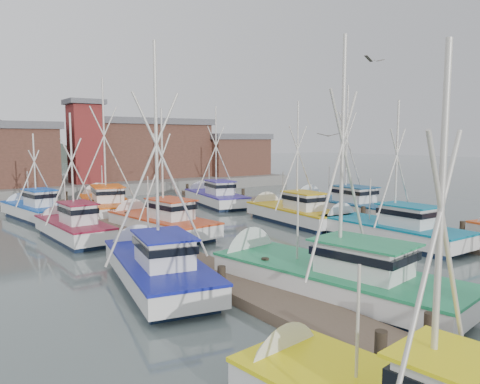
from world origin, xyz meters
TOP-DOWN VIEW (x-y plane):
  - ground at (0.00, 0.00)m, footprint 260.00×260.00m
  - dock_left at (-7.00, 4.04)m, footprint 2.30×46.00m
  - dock_right at (7.00, 4.04)m, footprint 2.30×46.00m
  - quay at (0.00, 37.00)m, footprint 44.00×16.00m
  - shed_center at (6.00, 37.00)m, footprint 14.84×9.54m
  - shed_right at (17.00, 34.00)m, footprint 8.48×6.36m
  - lookout_tower at (-2.00, 33.00)m, footprint 3.60×3.60m
  - boat_4 at (-4.71, -3.71)m, footprint 4.82×10.54m
  - boat_5 at (4.60, 0.69)m, footprint 3.50×9.13m
  - boat_6 at (-9.18, 1.13)m, footprint 4.34×9.27m
  - boat_8 at (-4.83, 10.12)m, footprint 3.83×9.17m
  - boat_9 at (4.36, 8.27)m, footprint 3.60×9.08m
  - boat_10 at (-9.58, 11.52)m, footprint 3.16×7.82m
  - boat_11 at (9.98, 9.13)m, footprint 4.28×9.80m
  - boat_12 at (-4.65, 19.98)m, footprint 5.05×10.58m
  - boat_13 at (4.57, 18.71)m, footprint 4.30×9.33m
  - boat_14 at (-9.89, 19.97)m, footprint 3.56×8.24m
  - gull_near at (0.00, -2.05)m, footprint 1.54×0.66m
  - gull_far at (2.78, 3.33)m, footprint 1.55×0.66m

SIDE VIEW (x-z plane):
  - ground at x=0.00m, z-range 0.00..0.00m
  - dock_left at x=-7.00m, z-range -0.54..0.96m
  - dock_right at x=7.00m, z-range -0.54..0.96m
  - quay at x=0.00m, z-range 0.00..1.20m
  - boat_14 at x=-9.89m, z-range -2.69..4.04m
  - boat_8 at x=-4.83m, z-range -3.46..4.82m
  - boat_10 at x=-9.58m, z-range -3.20..4.55m
  - boat_5 at x=4.60m, z-range -3.63..4.99m
  - boat_9 at x=4.36m, z-range -3.81..5.18m
  - boat_13 at x=4.57m, z-range -3.96..5.33m
  - boat_4 at x=-4.71m, z-range -4.44..5.81m
  - boat_6 at x=-9.18m, z-range -4.37..5.75m
  - boat_11 at x=9.98m, z-range -4.60..5.98m
  - boat_12 at x=-4.65m, z-range -4.93..6.31m
  - shed_right at x=17.00m, z-range 1.24..6.44m
  - shed_center at x=6.00m, z-range 1.24..8.14m
  - lookout_tower at x=-2.00m, z-range 1.30..9.80m
  - gull_far at x=2.78m, z-range 5.84..6.08m
  - gull_near at x=0.00m, z-range 9.07..9.31m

